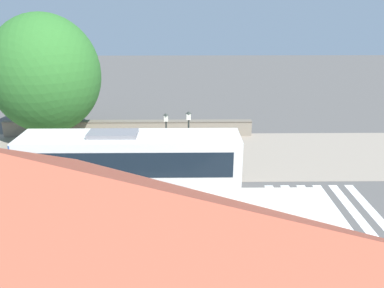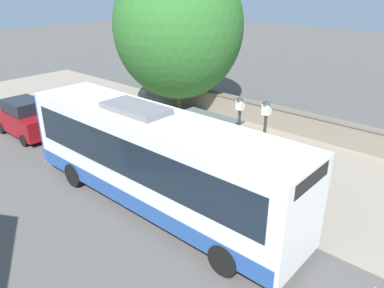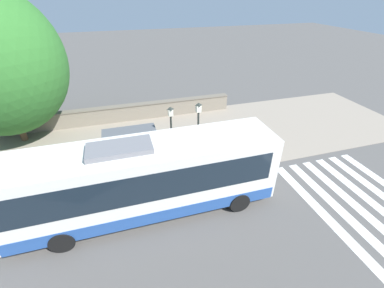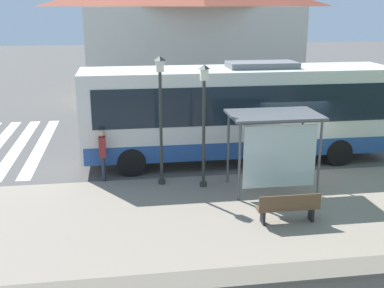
# 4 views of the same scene
# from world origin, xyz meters

# --- Properties ---
(ground_plane) EXTENTS (120.00, 120.00, 0.00)m
(ground_plane) POSITION_xyz_m (0.00, 0.00, 0.00)
(ground_plane) COLOR #514F4C
(ground_plane) RESTS_ON ground
(sidewalk_plaza) EXTENTS (9.00, 44.00, 0.02)m
(sidewalk_plaza) POSITION_xyz_m (-4.50, 0.00, 0.01)
(sidewalk_plaza) COLOR gray
(sidewalk_plaza) RESTS_ON ground
(crosswalk_stripes) EXTENTS (9.00, 5.25, 0.01)m
(crosswalk_stripes) POSITION_xyz_m (5.00, 11.98, 0.00)
(crosswalk_stripes) COLOR silver
(crosswalk_stripes) RESTS_ON ground
(stone_wall) EXTENTS (0.60, 20.00, 1.29)m
(stone_wall) POSITION_xyz_m (-8.55, 0.00, 0.65)
(stone_wall) COLOR slate
(stone_wall) RESTS_ON ground
(bus) EXTENTS (2.66, 11.69, 3.79)m
(bus) POSITION_xyz_m (1.68, 1.75, 1.96)
(bus) COLOR silver
(bus) RESTS_ON ground
(bus_shelter) EXTENTS (1.83, 2.85, 2.55)m
(bus_shelter) POSITION_xyz_m (-1.69, 1.41, 2.12)
(bus_shelter) COLOR #515459
(bus_shelter) RESTS_ON ground
(pedestrian) EXTENTS (0.34, 0.24, 1.81)m
(pedestrian) POSITION_xyz_m (0.09, 6.83, 1.08)
(pedestrian) COLOR #2D3347
(pedestrian) RESTS_ON ground
(bench) EXTENTS (0.40, 1.75, 0.88)m
(bench) POSITION_xyz_m (-4.08, 1.73, 0.48)
(bench) COLOR brown
(bench) RESTS_ON ground
(street_lamp_near) EXTENTS (0.28, 0.28, 4.28)m
(street_lamp_near) POSITION_xyz_m (-0.53, 4.89, 2.54)
(street_lamp_near) COLOR #2D332D
(street_lamp_near) RESTS_ON ground
(street_lamp_far) EXTENTS (0.28, 0.28, 4.04)m
(street_lamp_far) POSITION_xyz_m (-0.97, 3.55, 2.41)
(street_lamp_far) COLOR #2D332D
(street_lamp_far) RESTS_ON ground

